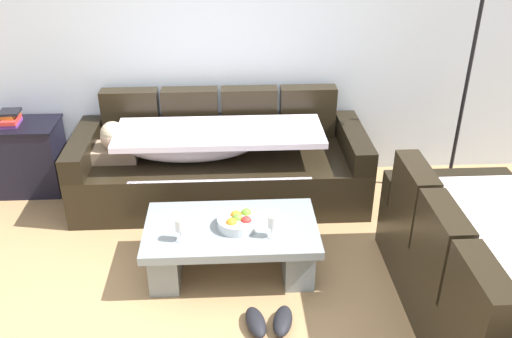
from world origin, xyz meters
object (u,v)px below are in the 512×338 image
wine_glass_near_left (180,226)px  side_cabinet (21,157)px  coffee_table (231,243)px  open_magazine (264,220)px  book_stack_on_cabinet (10,118)px  wine_glass_near_right (272,222)px  couch_near_window (492,286)px  couch_along_wall (216,163)px  fruit_bowl (238,221)px  pair_of_shoes (269,322)px  floor_lamp (465,71)px

wine_glass_near_left → side_cabinet: bearing=136.8°
coffee_table → side_cabinet: (-1.85, 1.27, 0.08)m
open_magazine → book_stack_on_cabinet: size_ratio=1.27×
coffee_table → wine_glass_near_right: size_ratio=7.23×
couch_near_window → couch_along_wall: bearing=44.7°
fruit_bowl → open_magazine: (0.19, 0.06, -0.04)m
couch_near_window → wine_glass_near_right: (-1.29, 0.52, 0.16)m
coffee_table → open_magazine: open_magazine is taller
wine_glass_near_left → side_cabinet: 2.08m
couch_along_wall → wine_glass_near_right: (0.39, -1.19, 0.17)m
pair_of_shoes → couch_near_window: bearing=-3.1°
couch_along_wall → wine_glass_near_left: couch_along_wall is taller
wine_glass_near_right → floor_lamp: floor_lamp is taller
side_cabinet → pair_of_shoes: size_ratio=2.09×
fruit_bowl → floor_lamp: size_ratio=0.14×
couch_near_window → open_magazine: couch_near_window is taller
fruit_bowl → floor_lamp: floor_lamp is taller
side_cabinet → book_stack_on_cabinet: book_stack_on_cabinet is taller
fruit_bowl → side_cabinet: size_ratio=0.39×
side_cabinet → fruit_bowl: bearing=-34.0°
coffee_table → book_stack_on_cabinet: bearing=145.8°
open_magazine → couch_along_wall: bearing=90.5°
wine_glass_near_left → open_magazine: (0.57, 0.20, -0.11)m
couch_near_window → wine_glass_near_left: (-1.90, 0.51, 0.16)m
couch_along_wall → coffee_table: couch_along_wall is taller
pair_of_shoes → side_cabinet: bearing=138.1°
couch_along_wall → side_cabinet: couch_along_wall is taller
couch_near_window → book_stack_on_cabinet: 3.95m
open_magazine → book_stack_on_cabinet: (-2.10, 1.22, 0.31)m
fruit_bowl → pair_of_shoes: bearing=-73.0°
floor_lamp → side_cabinet: bearing=176.7°
couch_near_window → pair_of_shoes: couch_near_window is taller
couch_near_window → open_magazine: size_ratio=6.88×
couch_near_window → wine_glass_near_right: bearing=68.1°
open_magazine → book_stack_on_cabinet: 2.45m
open_magazine → floor_lamp: size_ratio=0.14×
couch_along_wall → couch_near_window: 2.40m
couch_along_wall → fruit_bowl: 1.07m
fruit_bowl → side_cabinet: 2.29m
coffee_table → floor_lamp: size_ratio=0.62×
pair_of_shoes → open_magazine: bearing=89.2°
fruit_bowl → floor_lamp: 2.27m
side_cabinet → wine_glass_near_right: bearing=-33.6°
book_stack_on_cabinet → floor_lamp: size_ratio=0.11×
couch_near_window → floor_lamp: size_ratio=0.99×
open_magazine → couch_near_window: bearing=-47.2°
coffee_table → book_stack_on_cabinet: book_stack_on_cabinet is taller
coffee_table → wine_glass_near_right: (0.27, -0.14, 0.26)m
couch_along_wall → open_magazine: size_ratio=8.79×
wine_glass_near_left → open_magazine: 0.61m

